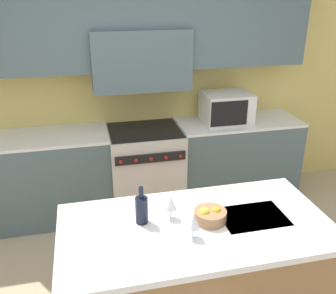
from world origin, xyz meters
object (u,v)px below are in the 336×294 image
(wine_bottle, at_px, (142,209))
(wine_glass_far, at_px, (171,204))
(wine_glass_near, at_px, (193,222))
(microwave, at_px, (226,108))
(fruit_bowl, at_px, (210,215))
(range_stove, at_px, (146,169))

(wine_bottle, xyz_separation_m, wine_glass_far, (0.19, -0.00, 0.02))
(wine_glass_near, xyz_separation_m, wine_glass_far, (-0.08, 0.24, 0.00))
(wine_glass_near, bearing_deg, wine_glass_far, 109.51)
(wine_bottle, bearing_deg, wine_glass_near, -40.79)
(microwave, xyz_separation_m, wine_glass_near, (-0.94, -1.87, -0.09))
(fruit_bowl, bearing_deg, wine_glass_far, 160.65)
(range_stove, distance_m, fruit_bowl, 1.78)
(wine_glass_near, bearing_deg, range_stove, 89.37)
(wine_bottle, height_order, wine_glass_near, wine_bottle)
(wine_glass_near, distance_m, wine_glass_far, 0.25)
(microwave, relative_size, wine_glass_near, 3.02)
(range_stove, relative_size, wine_glass_near, 5.48)
(wine_glass_far, bearing_deg, fruit_bowl, -19.35)
(wine_glass_far, relative_size, fruit_bowl, 0.80)
(range_stove, xyz_separation_m, microwave, (0.92, 0.02, 0.64))
(microwave, height_order, wine_bottle, microwave)
(wine_bottle, bearing_deg, wine_glass_far, -0.78)
(range_stove, bearing_deg, wine_glass_far, -93.67)
(microwave, bearing_deg, wine_bottle, -126.55)
(wine_bottle, distance_m, wine_glass_far, 0.19)
(range_stove, height_order, fruit_bowl, fruit_bowl)
(range_stove, bearing_deg, microwave, 1.17)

